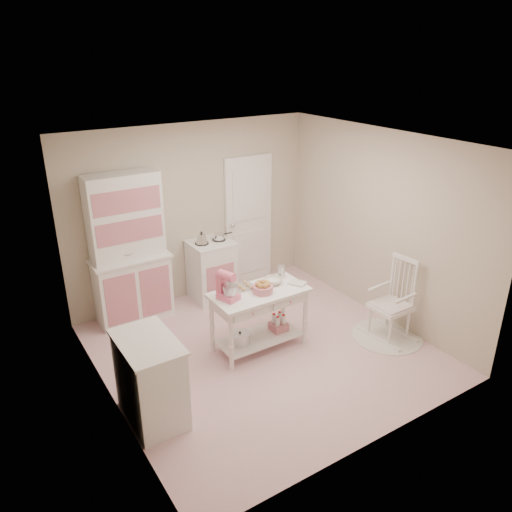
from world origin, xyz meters
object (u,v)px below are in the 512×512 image
Objects in this scene: work_table at (259,320)px; stove at (212,270)px; rocking_chair at (391,300)px; bread_basket at (263,289)px; hutch at (129,250)px; stand_mixer at (228,286)px; base_cabinet at (150,380)px.

stove is at bearing 84.88° from work_table.
rocking_chair reaches higher than bread_basket.
stove is 1.53m from work_table.
hutch is 2.00m from work_table.
work_table is at bearing -21.70° from stand_mixer.
stand_mixer is (0.64, -1.55, -0.07)m from hutch.
rocking_chair reaches higher than base_cabinet.
hutch is 8.32× the size of bread_basket.
hutch is 2.26× the size of stove.
rocking_chair is at bearing -3.71° from base_cabinet.
stand_mixer is at bearing 170.96° from bread_basket.
work_table is (1.63, 0.50, -0.06)m from base_cabinet.
hutch is at bearing 123.78° from bread_basket.
rocking_chair is 0.92× the size of work_table.
work_table is 0.45m from bread_basket.
work_table is at bearing 111.80° from bread_basket.
rocking_chair is at bearing -57.25° from stove.
rocking_chair is 1.73m from work_table.
bread_basket is (0.02, -0.05, 0.45)m from work_table.
base_cabinet reaches higher than bread_basket.
hutch reaches higher than work_table.
base_cabinet is 3.20m from rocking_chair.
hutch reaches higher than stove.
rocking_chair is (3.19, -0.21, 0.09)m from base_cabinet.
bread_basket is (-0.12, -1.57, 0.39)m from stove.
rocking_chair is 2.16m from stand_mixer.
hutch is at bearing 124.12° from work_table.
base_cabinet is at bearing -131.11° from stove.
hutch is at bearing 74.80° from base_cabinet.
stove is (1.20, -0.05, -0.58)m from hutch.
rocking_chair is (2.63, -2.28, -0.49)m from hutch.
base_cabinet is at bearing -162.92° from work_table.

